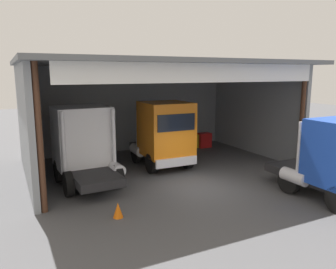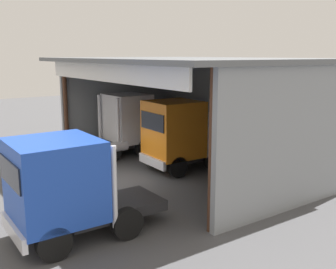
{
  "view_description": "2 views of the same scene",
  "coord_description": "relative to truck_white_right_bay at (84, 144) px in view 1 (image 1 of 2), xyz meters",
  "views": [
    {
      "loc": [
        -7.56,
        -12.3,
        5.09
      ],
      "look_at": [
        0.0,
        2.95,
        1.92
      ],
      "focal_mm": 35.52,
      "sensor_mm": 36.0,
      "label": 1
    },
    {
      "loc": [
        15.91,
        -8.15,
        5.86
      ],
      "look_at": [
        0.0,
        2.95,
        1.92
      ],
      "focal_mm": 42.31,
      "sensor_mm": 36.0,
      "label": 2
    }
  ],
  "objects": [
    {
      "name": "ground_plane",
      "position": [
        4.37,
        -2.84,
        -1.87
      ],
      "size": [
        80.0,
        80.0,
        0.0
      ],
      "primitive_type": "plane",
      "color": "#4C4C4F",
      "rests_on": "ground"
    },
    {
      "name": "workshop_shed",
      "position": [
        4.37,
        2.14,
        2.03
      ],
      "size": [
        14.14,
        9.63,
        5.69
      ],
      "color": "gray",
      "rests_on": "ground"
    },
    {
      "name": "truck_white_right_bay",
      "position": [
        0.0,
        0.0,
        0.0
      ],
      "size": [
        2.72,
        4.48,
        3.58
      ],
      "rotation": [
        0.0,
        0.0,
        0.04
      ],
      "color": "white",
      "rests_on": "ground"
    },
    {
      "name": "truck_orange_center_right_bay",
      "position": [
        4.39,
        0.67,
        0.02
      ],
      "size": [
        2.58,
        4.79,
        3.59
      ],
      "rotation": [
        0.0,
        0.0,
        3.12
      ],
      "color": "orange",
      "rests_on": "ground"
    },
    {
      "name": "oil_drum",
      "position": [
        8.68,
        4.17,
        -1.41
      ],
      "size": [
        0.58,
        0.58,
        0.91
      ],
      "primitive_type": "cylinder",
      "color": "gold",
      "rests_on": "ground"
    },
    {
      "name": "tool_cart",
      "position": [
        9.06,
        3.94,
        -1.37
      ],
      "size": [
        0.9,
        0.6,
        1.0
      ],
      "primitive_type": "cube",
      "color": "red",
      "rests_on": "ground"
    },
    {
      "name": "traffic_cone",
      "position": [
        0.16,
        -4.38,
        -1.59
      ],
      "size": [
        0.36,
        0.36,
        0.56
      ],
      "primitive_type": "cone",
      "color": "orange",
      "rests_on": "ground"
    }
  ]
}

